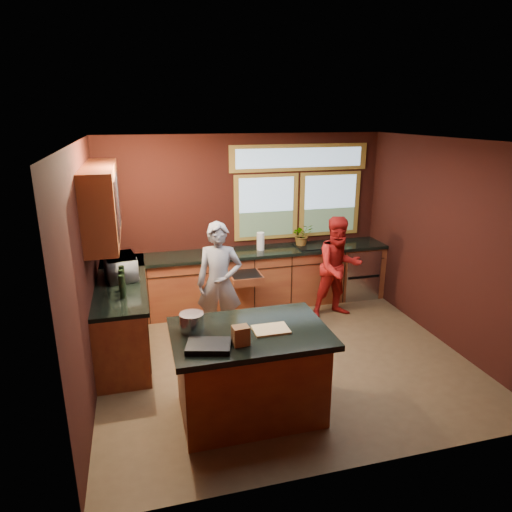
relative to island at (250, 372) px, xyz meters
name	(u,v)px	position (x,y,z in m)	size (l,w,h in m)	color
floor	(282,356)	(0.68, 1.00, -0.48)	(4.50, 4.50, 0.00)	brown
room_shell	(229,217)	(0.08, 1.32, 1.32)	(4.52, 4.02, 2.71)	black
back_counter	(262,277)	(0.88, 2.70, -0.01)	(4.50, 0.64, 0.93)	maroon
left_counter	(123,313)	(-1.27, 1.85, -0.01)	(0.64, 2.30, 0.93)	maroon
island	(250,372)	(0.00, 0.00, 0.00)	(1.55, 1.05, 0.95)	maroon
person_grey	(219,283)	(0.00, 1.66, 0.35)	(0.61, 0.40, 1.66)	slate
person_red	(338,267)	(1.88, 2.00, 0.30)	(0.76, 0.59, 1.56)	#A21512
microwave	(121,267)	(-1.24, 1.92, 0.60)	(0.55, 0.37, 0.30)	#999999
potted_plant	(302,235)	(1.57, 2.75, 0.63)	(0.33, 0.29, 0.37)	#999999
paper_towel	(261,241)	(0.86, 2.70, 0.59)	(0.12, 0.12, 0.28)	silver
cutting_board	(271,329)	(0.20, -0.05, 0.48)	(0.35, 0.25, 0.02)	tan
stock_pot	(192,322)	(-0.55, 0.15, 0.56)	(0.24, 0.24, 0.18)	silver
paper_bag	(241,335)	(-0.15, -0.25, 0.56)	(0.15, 0.12, 0.18)	brown
black_tray	(209,346)	(-0.45, -0.25, 0.49)	(0.40, 0.28, 0.05)	black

